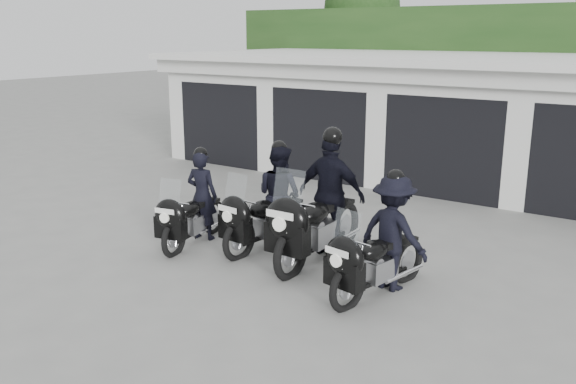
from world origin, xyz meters
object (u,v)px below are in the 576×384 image
Objects in this scene: police_bike_b at (272,201)px; police_bike_d at (386,240)px; police_bike_c at (325,203)px; police_bike_a at (194,206)px.

police_bike_b reaches higher than police_bike_d.
police_bike_a is at bearing -163.97° from police_bike_c.
police_bike_a is 2.29m from police_bike_c.
police_bike_b is (1.17, 0.65, 0.11)m from police_bike_a.
police_bike_a is 0.95× the size of police_bike_d.
police_bike_d is (1.37, -0.65, -0.16)m from police_bike_c.
police_bike_b is 1.04× the size of police_bike_d.
police_bike_b is 2.49m from police_bike_d.
police_bike_c is at bearing 165.78° from police_bike_d.
police_bike_d is at bearing -11.03° from police_bike_a.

